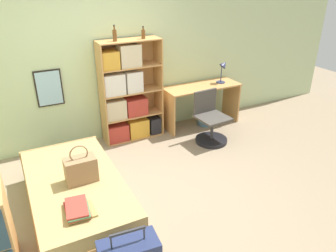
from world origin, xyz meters
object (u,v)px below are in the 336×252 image
Objects in this scene: bookcase at (127,96)px; desk at (201,97)px; handbag at (81,169)px; bottle_green at (115,35)px; bed at (77,195)px; bottle_brown at (143,34)px; waste_bin at (205,117)px; desk_chair at (210,127)px; book_stack_on_bed at (78,210)px; desk_lamp at (223,68)px.

bookcase is 1.19× the size of desk.
handbag is 2.11m from bottle_green.
bottle_brown reaches higher than bed.
handbag is at bearing -151.23° from waste_bin.
desk_chair is at bearing 19.94° from handbag.
book_stack_on_bed reaches higher than waste_bin.
book_stack_on_bed is at bearing -98.70° from bed.
bottle_brown is 1.58m from desk.
desk_lamp is (1.49, -0.05, -0.70)m from bottle_brown.
book_stack_on_bed is 1.58× the size of bottle_green.
bookcase is 8.85× the size of bottle_brown.
bottle_green is at bearing 179.09° from bottle_brown.
desk reaches higher than bed.
bookcase is 5.69× the size of waste_bin.
desk_chair is at bearing -37.85° from bottle_brown.
bookcase reaches higher than waste_bin.
bookcase is at bearing 148.45° from desk_chair.
bookcase reaches higher than handbag.
book_stack_on_bed is at bearing -144.70° from waste_bin.
bed is 2.47m from desk_chair.
bottle_brown is at bearing 46.32° from handbag.
waste_bin is (2.70, 1.91, -0.33)m from book_stack_on_bed.
handbag reaches higher than desk_chair.
bottle_brown is (1.42, 1.49, 1.11)m from handbag.
bed is 2.32m from bottle_green.
desk_chair is at bearing -27.31° from bottle_green.
desk is 0.71m from desk_chair.
bottle_green reaches higher than desk_chair.
bed is at bearing -155.43° from desk_lamp.
desk is at bearing 137.10° from waste_bin.
book_stack_on_bed is at bearing -151.11° from desk_chair.
bed is 4.64× the size of desk_lamp.
bed is 1.16× the size of bookcase.
bookcase reaches higher than desk_lamp.
bottle_brown reaches higher than desk.
bottle_brown is 0.13× the size of desk.
bookcase is 1.80m from desk_lamp.
bottle_green is at bearing 60.45° from book_stack_on_bed.
bottle_green is 1.25× the size of bottle_brown.
desk is 1.64× the size of desk_chair.
desk_chair is at bearing 28.89° from book_stack_on_bed.
bottle_green reaches higher than bookcase.
bottle_brown reaches higher than desk_lamp.
bottle_green is 2.22m from waste_bin.
desk is at bearing -1.85° from bottle_green.
book_stack_on_bed is at bearing -107.70° from handbag.
bed is 10.29× the size of bottle_brown.
handbag reaches higher than waste_bin.
book_stack_on_bed is 0.22× the size of bookcase.
bottle_green is (0.98, 1.49, 1.13)m from handbag.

